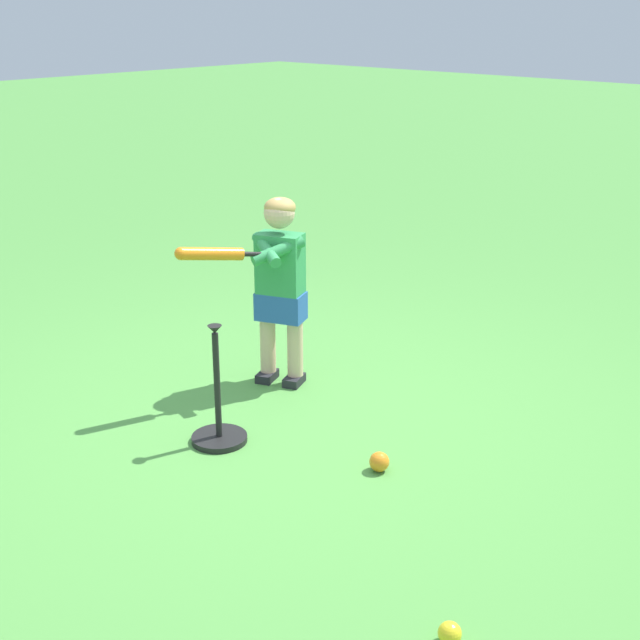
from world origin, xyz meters
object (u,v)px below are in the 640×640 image
Objects in this scene: play_ball_behind_batter at (298,265)px; play_ball_far_left at (379,462)px; batting_tee at (219,422)px; child_batter at (276,275)px; play_ball_center_lawn at (450,633)px.

play_ball_far_left is at bearing 50.47° from play_ball_behind_batter.
play_ball_far_left is 0.84m from batting_tee.
play_ball_behind_batter is 1.09× the size of play_ball_far_left.
play_ball_behind_batter is (-1.67, -1.44, -0.60)m from child_batter.
child_batter is 12.91× the size of play_ball_center_lawn.
batting_tee reaches higher than play_ball_far_left.
play_ball_behind_batter is 1.24× the size of play_ball_center_lawn.
child_batter is 11.30× the size of play_ball_far_left.
play_ball_behind_batter is 4.46m from play_ball_center_lawn.
play_ball_far_left is 1.20m from play_ball_center_lawn.
play_ball_behind_batter is at bearing -139.22° from child_batter.
play_ball_behind_batter reaches higher than play_ball_center_lawn.
play_ball_center_lawn is (1.17, 2.00, -0.61)m from child_batter.
child_batter is 2.29m from play_ball_behind_batter.
child_batter is at bearing -120.29° from play_ball_center_lawn.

